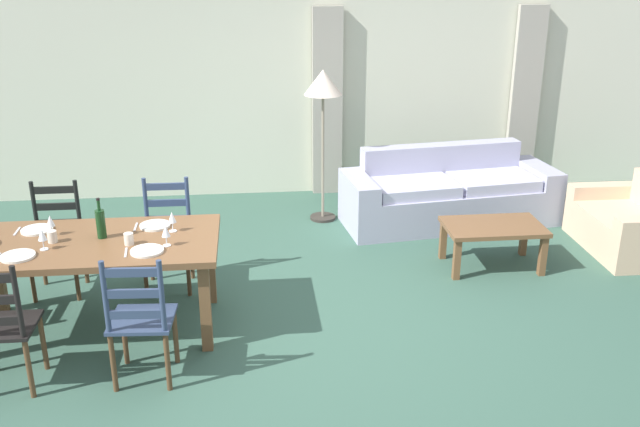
% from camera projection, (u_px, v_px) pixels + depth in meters
% --- Properties ---
extents(ground_plane, '(9.60, 9.60, 0.02)m').
position_uv_depth(ground_plane, '(302.00, 322.00, 5.63)').
color(ground_plane, '#365849').
extents(wall_far, '(9.60, 0.16, 2.70)m').
position_uv_depth(wall_far, '(279.00, 81.00, 8.22)').
color(wall_far, beige).
rests_on(wall_far, ground_plane).
extents(curtain_panel_left, '(0.35, 0.08, 2.20)m').
position_uv_depth(curtain_panel_left, '(327.00, 103.00, 8.23)').
color(curtain_panel_left, '#A8A294').
rests_on(curtain_panel_left, ground_plane).
extents(curtain_panel_right, '(0.35, 0.08, 2.20)m').
position_uv_depth(curtain_panel_right, '(525.00, 99.00, 8.46)').
color(curtain_panel_right, '#A8A294').
rests_on(curtain_panel_right, ground_plane).
extents(dining_table, '(1.90, 0.96, 0.75)m').
position_uv_depth(dining_table, '(91.00, 252.00, 5.28)').
color(dining_table, brown).
rests_on(dining_table, ground_plane).
extents(dining_chair_near_left, '(0.42, 0.40, 0.96)m').
position_uv_depth(dining_chair_near_left, '(0.00, 326.00, 4.60)').
color(dining_chair_near_left, black).
rests_on(dining_chair_near_left, ground_plane).
extents(dining_chair_near_right, '(0.45, 0.43, 0.96)m').
position_uv_depth(dining_chair_near_right, '(140.00, 319.00, 4.69)').
color(dining_chair_near_right, '#303F5C').
rests_on(dining_chair_near_right, ground_plane).
extents(dining_chair_far_left, '(0.42, 0.40, 0.96)m').
position_uv_depth(dining_chair_far_left, '(57.00, 239.00, 5.99)').
color(dining_chair_far_left, black).
rests_on(dining_chair_far_left, ground_plane).
extents(dining_chair_far_right, '(0.43, 0.41, 0.96)m').
position_uv_depth(dining_chair_far_right, '(168.00, 235.00, 6.07)').
color(dining_chair_far_right, navy).
rests_on(dining_chair_far_right, ground_plane).
extents(dinner_plate_near_left, '(0.24, 0.24, 0.02)m').
position_uv_depth(dinner_plate_near_left, '(18.00, 256.00, 4.97)').
color(dinner_plate_near_left, white).
rests_on(dinner_plate_near_left, dining_table).
extents(dinner_plate_near_right, '(0.24, 0.24, 0.02)m').
position_uv_depth(dinner_plate_near_right, '(147.00, 251.00, 5.05)').
color(dinner_plate_near_right, white).
rests_on(dinner_plate_near_right, dining_table).
extents(fork_near_right, '(0.03, 0.17, 0.01)m').
position_uv_depth(fork_near_right, '(126.00, 252.00, 5.04)').
color(fork_near_right, silver).
rests_on(fork_near_right, dining_table).
extents(dinner_plate_far_left, '(0.24, 0.24, 0.02)m').
position_uv_depth(dinner_plate_far_left, '(37.00, 230.00, 5.43)').
color(dinner_plate_far_left, white).
rests_on(dinner_plate_far_left, dining_table).
extents(fork_far_left, '(0.02, 0.17, 0.01)m').
position_uv_depth(fork_far_left, '(17.00, 231.00, 5.42)').
color(fork_far_left, silver).
rests_on(fork_far_left, dining_table).
extents(dinner_plate_far_right, '(0.24, 0.24, 0.02)m').
position_uv_depth(dinner_plate_far_right, '(155.00, 225.00, 5.52)').
color(dinner_plate_far_right, white).
rests_on(dinner_plate_far_right, dining_table).
extents(fork_far_right, '(0.02, 0.17, 0.01)m').
position_uv_depth(fork_far_right, '(136.00, 227.00, 5.51)').
color(fork_far_right, silver).
rests_on(fork_far_right, dining_table).
extents(wine_bottle, '(0.07, 0.07, 0.32)m').
position_uv_depth(wine_bottle, '(101.00, 223.00, 5.27)').
color(wine_bottle, '#143819').
rests_on(wine_bottle, dining_table).
extents(wine_glass_near_left, '(0.06, 0.06, 0.16)m').
position_uv_depth(wine_glass_near_left, '(42.00, 236.00, 5.06)').
color(wine_glass_near_left, white).
rests_on(wine_glass_near_left, dining_table).
extents(wine_glass_near_right, '(0.06, 0.06, 0.16)m').
position_uv_depth(wine_glass_near_right, '(166.00, 232.00, 5.12)').
color(wine_glass_near_right, white).
rests_on(wine_glass_near_right, dining_table).
extents(wine_glass_far_left, '(0.06, 0.06, 0.16)m').
position_uv_depth(wine_glass_far_left, '(50.00, 222.00, 5.32)').
color(wine_glass_far_left, white).
rests_on(wine_glass_far_left, dining_table).
extents(wine_glass_far_right, '(0.06, 0.06, 0.16)m').
position_uv_depth(wine_glass_far_right, '(172.00, 218.00, 5.39)').
color(wine_glass_far_right, white).
rests_on(wine_glass_far_right, dining_table).
extents(coffee_cup_primary, '(0.07, 0.07, 0.09)m').
position_uv_depth(coffee_cup_primary, '(129.00, 239.00, 5.17)').
color(coffee_cup_primary, beige).
rests_on(coffee_cup_primary, dining_table).
extents(coffee_cup_secondary, '(0.07, 0.07, 0.09)m').
position_uv_depth(coffee_cup_secondary, '(52.00, 237.00, 5.21)').
color(coffee_cup_secondary, beige).
rests_on(coffee_cup_secondary, dining_table).
extents(couch, '(2.36, 1.08, 0.80)m').
position_uv_depth(couch, '(447.00, 195.00, 7.62)').
color(couch, '#A6A6BF').
rests_on(couch, ground_plane).
extents(coffee_table, '(0.90, 0.56, 0.42)m').
position_uv_depth(coffee_table, '(493.00, 231.00, 6.48)').
color(coffee_table, brown).
rests_on(coffee_table, ground_plane).
extents(armchair_upholstered, '(0.81, 1.17, 0.72)m').
position_uv_depth(armchair_upholstered, '(635.00, 226.00, 6.89)').
color(armchair_upholstered, '#D6B290').
rests_on(armchair_upholstered, ground_plane).
extents(standing_lamp, '(0.40, 0.40, 1.64)m').
position_uv_depth(standing_lamp, '(323.00, 92.00, 7.27)').
color(standing_lamp, '#332D28').
rests_on(standing_lamp, ground_plane).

